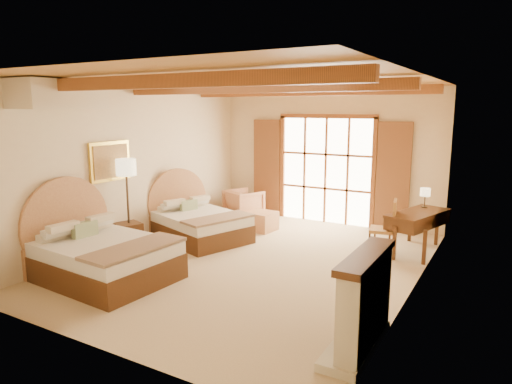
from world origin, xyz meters
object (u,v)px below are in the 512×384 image
Objects in this scene: nightstand at (129,236)px; armchair at (244,204)px; desk at (417,230)px; bed_far at (195,222)px; bed_near at (98,253)px.

nightstand is 0.66× the size of armchair.
bed_far is at bearing -144.22° from desk.
nightstand is (-0.68, -1.24, -0.11)m from bed_far.
bed_near is 4.66m from armchair.
bed_far is 2.08m from armchair.
armchair is 0.51× the size of desk.
bed_near reaches higher than nightstand.
desk is at bearing 48.12° from nightstand.
bed_near is at bearing -43.27° from nightstand.
armchair is 4.35m from desk.
bed_near reaches higher than armchair.
bed_far is (0.00, 2.57, -0.04)m from bed_near.
armchair reaches higher than nightstand.
armchair is (-0.06, 4.65, -0.05)m from bed_near.
bed_near is at bearing -119.47° from desk.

